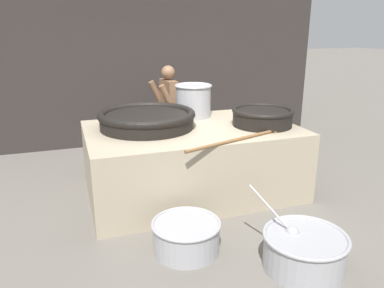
{
  "coord_description": "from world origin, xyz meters",
  "views": [
    {
      "loc": [
        -1.6,
        -4.65,
        2.26
      ],
      "look_at": [
        0.0,
        0.0,
        0.71
      ],
      "focal_mm": 35.0,
      "sensor_mm": 36.0,
      "label": 1
    }
  ],
  "objects_px": {
    "prep_bowl_meat": "(186,235)",
    "cook": "(168,110)",
    "prep_bowl_vegetables": "(304,250)",
    "giant_wok_far": "(262,116)",
    "stock_pot": "(193,100)",
    "giant_wok_near": "(147,119)"
  },
  "relations": [
    {
      "from": "giant_wok_near",
      "to": "stock_pot",
      "type": "xyz_separation_m",
      "value": [
        0.8,
        0.41,
        0.13
      ]
    },
    {
      "from": "giant_wok_far",
      "to": "prep_bowl_meat",
      "type": "height_order",
      "value": "giant_wok_far"
    },
    {
      "from": "cook",
      "to": "prep_bowl_vegetables",
      "type": "relative_size",
      "value": 1.67
    },
    {
      "from": "giant_wok_near",
      "to": "prep_bowl_meat",
      "type": "xyz_separation_m",
      "value": [
        0.04,
        -1.57,
        -0.89
      ]
    },
    {
      "from": "giant_wok_near",
      "to": "cook",
      "type": "distance_m",
      "value": 1.4
    },
    {
      "from": "giant_wok_far",
      "to": "stock_pot",
      "type": "distance_m",
      "value": 1.1
    },
    {
      "from": "giant_wok_far",
      "to": "prep_bowl_vegetables",
      "type": "height_order",
      "value": "giant_wok_far"
    },
    {
      "from": "prep_bowl_meat",
      "to": "stock_pot",
      "type": "bearing_deg",
      "value": 68.89
    },
    {
      "from": "cook",
      "to": "giant_wok_near",
      "type": "bearing_deg",
      "value": 56.17
    },
    {
      "from": "giant_wok_near",
      "to": "prep_bowl_vegetables",
      "type": "height_order",
      "value": "giant_wok_near"
    },
    {
      "from": "stock_pot",
      "to": "cook",
      "type": "relative_size",
      "value": 0.34
    },
    {
      "from": "giant_wok_near",
      "to": "cook",
      "type": "xyz_separation_m",
      "value": [
        0.64,
        1.23,
        -0.18
      ]
    },
    {
      "from": "stock_pot",
      "to": "prep_bowl_meat",
      "type": "bearing_deg",
      "value": -111.11
    },
    {
      "from": "cook",
      "to": "prep_bowl_vegetables",
      "type": "xyz_separation_m",
      "value": [
        0.39,
        -3.46,
        -0.69
      ]
    },
    {
      "from": "prep_bowl_meat",
      "to": "cook",
      "type": "bearing_deg",
      "value": 77.98
    },
    {
      "from": "giant_wok_far",
      "to": "prep_bowl_meat",
      "type": "xyz_separation_m",
      "value": [
        -1.5,
        -1.17,
        -0.9
      ]
    },
    {
      "from": "giant_wok_far",
      "to": "prep_bowl_meat",
      "type": "bearing_deg",
      "value": -141.92
    },
    {
      "from": "prep_bowl_vegetables",
      "to": "prep_bowl_meat",
      "type": "bearing_deg",
      "value": 146.28
    },
    {
      "from": "giant_wok_far",
      "to": "cook",
      "type": "bearing_deg",
      "value": 118.84
    },
    {
      "from": "prep_bowl_meat",
      "to": "giant_wok_near",
      "type": "bearing_deg",
      "value": 91.47
    },
    {
      "from": "stock_pot",
      "to": "prep_bowl_vegetables",
      "type": "bearing_deg",
      "value": -85.18
    },
    {
      "from": "prep_bowl_meat",
      "to": "giant_wok_far",
      "type": "bearing_deg",
      "value": 38.08
    }
  ]
}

